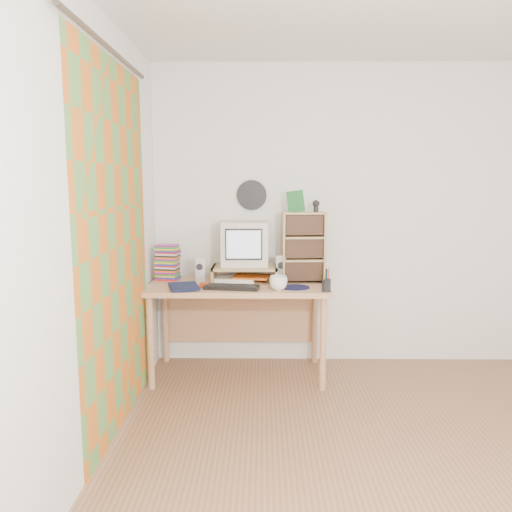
{
  "coord_description": "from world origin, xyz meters",
  "views": [
    {
      "loc": [
        -0.84,
        -2.46,
        1.54
      ],
      "look_at": [
        -0.89,
        1.33,
        0.98
      ],
      "focal_mm": 35.0,
      "sensor_mm": 36.0,
      "label": 1
    }
  ],
  "objects_px": {
    "desk": "(239,298)",
    "diary": "(170,286)",
    "crt_monitor": "(244,244)",
    "mug": "(278,283)",
    "cd_rack": "(303,247)",
    "keyboard": "(232,287)",
    "dvd_stack": "(168,265)"
  },
  "relations": [
    {
      "from": "desk",
      "to": "dvd_stack",
      "type": "distance_m",
      "value": 0.64
    },
    {
      "from": "desk",
      "to": "crt_monitor",
      "type": "relative_size",
      "value": 3.77
    },
    {
      "from": "crt_monitor",
      "to": "mug",
      "type": "xyz_separation_m",
      "value": [
        0.26,
        -0.39,
        -0.24
      ]
    },
    {
      "from": "crt_monitor",
      "to": "keyboard",
      "type": "bearing_deg",
      "value": -104.12
    },
    {
      "from": "diary",
      "to": "cd_rack",
      "type": "bearing_deg",
      "value": 0.84
    },
    {
      "from": "keyboard",
      "to": "diary",
      "type": "relative_size",
      "value": 1.58
    },
    {
      "from": "keyboard",
      "to": "mug",
      "type": "height_order",
      "value": "mug"
    },
    {
      "from": "crt_monitor",
      "to": "mug",
      "type": "relative_size",
      "value": 2.8
    },
    {
      "from": "desk",
      "to": "diary",
      "type": "distance_m",
      "value": 0.59
    },
    {
      "from": "mug",
      "to": "cd_rack",
      "type": "bearing_deg",
      "value": 57.2
    },
    {
      "from": "keyboard",
      "to": "dvd_stack",
      "type": "xyz_separation_m",
      "value": [
        -0.54,
        0.36,
        0.11
      ]
    },
    {
      "from": "dvd_stack",
      "to": "cd_rack",
      "type": "height_order",
      "value": "cd_rack"
    },
    {
      "from": "desk",
      "to": "keyboard",
      "type": "bearing_deg",
      "value": -97.8
    },
    {
      "from": "keyboard",
      "to": "mug",
      "type": "xyz_separation_m",
      "value": [
        0.35,
        -0.03,
        0.04
      ]
    },
    {
      "from": "keyboard",
      "to": "diary",
      "type": "xyz_separation_m",
      "value": [
        -0.46,
        -0.01,
        0.01
      ]
    },
    {
      "from": "crt_monitor",
      "to": "diary",
      "type": "relative_size",
      "value": 1.44
    },
    {
      "from": "crt_monitor",
      "to": "mug",
      "type": "distance_m",
      "value": 0.53
    },
    {
      "from": "cd_rack",
      "to": "diary",
      "type": "relative_size",
      "value": 2.16
    },
    {
      "from": "mug",
      "to": "crt_monitor",
      "type": "bearing_deg",
      "value": 124.31
    },
    {
      "from": "crt_monitor",
      "to": "cd_rack",
      "type": "xyz_separation_m",
      "value": [
        0.47,
        -0.07,
        -0.02
      ]
    },
    {
      "from": "cd_rack",
      "to": "diary",
      "type": "distance_m",
      "value": 1.08
    },
    {
      "from": "mug",
      "to": "keyboard",
      "type": "bearing_deg",
      "value": 175.41
    },
    {
      "from": "crt_monitor",
      "to": "mug",
      "type": "height_order",
      "value": "crt_monitor"
    },
    {
      "from": "cd_rack",
      "to": "mug",
      "type": "relative_size",
      "value": 4.2
    },
    {
      "from": "keyboard",
      "to": "crt_monitor",
      "type": "bearing_deg",
      "value": 84.99
    },
    {
      "from": "keyboard",
      "to": "dvd_stack",
      "type": "height_order",
      "value": "dvd_stack"
    },
    {
      "from": "crt_monitor",
      "to": "dvd_stack",
      "type": "distance_m",
      "value": 0.65
    },
    {
      "from": "desk",
      "to": "keyboard",
      "type": "relative_size",
      "value": 3.43
    },
    {
      "from": "desk",
      "to": "mug",
      "type": "height_order",
      "value": "mug"
    },
    {
      "from": "desk",
      "to": "cd_rack",
      "type": "distance_m",
      "value": 0.66
    },
    {
      "from": "dvd_stack",
      "to": "diary",
      "type": "relative_size",
      "value": 0.95
    },
    {
      "from": "mug",
      "to": "diary",
      "type": "xyz_separation_m",
      "value": [
        -0.81,
        0.02,
        -0.03
      ]
    }
  ]
}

